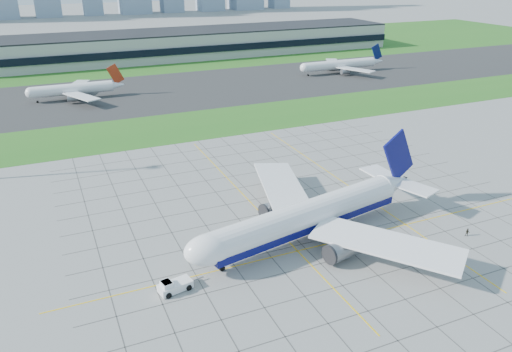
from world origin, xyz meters
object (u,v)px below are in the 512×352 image
Objects in this scene: airliner at (308,216)px; distant_jet_1 at (74,89)px; crew_far at (468,232)px; pushback_tug at (174,286)px; crew_near at (215,259)px; distant_jet_2 at (340,64)px.

distant_jet_1 is (-34.55, 144.60, -0.90)m from airliner.
airliner is 35.40m from crew_far.
pushback_tug is at bearing -88.87° from distant_jet_1.
crew_far is at bearing -33.72° from airliner.
crew_near is at bearing -151.92° from crew_far.
pushback_tug is at bearing -145.07° from crew_far.
airliner is 1.46× the size of distant_jet_1.
distant_jet_2 is at bearing 37.58° from pushback_tug.
airliner is at bearing -161.54° from crew_far.
crew_near is at bearing 17.90° from pushback_tug.
crew_near is 0.04× the size of distant_jet_2.
crew_far is 0.04× the size of distant_jet_1.
distant_jet_2 reaches higher than crew_near.
airliner is 177.15m from distant_jet_2.
airliner reaches higher than pushback_tug.
distant_jet_1 reaches higher than crew_far.
pushback_tug is 0.21× the size of distant_jet_1.
airliner is 33.69× the size of crew_far.
crew_far is (54.03, -12.22, 0.01)m from crew_near.
pushback_tug is at bearing -179.29° from airliner.
pushback_tug is 4.97× the size of crew_near.
airliner is 32.56m from pushback_tug.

